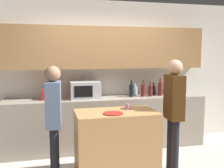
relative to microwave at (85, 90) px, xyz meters
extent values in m
cube|color=silver|center=(0.39, 0.34, 0.27)|extent=(6.40, 0.08, 2.70)
cube|color=#A37547|center=(0.39, 0.14, 0.74)|extent=(3.74, 0.32, 0.75)
cube|color=gray|center=(0.39, -0.01, -0.62)|extent=(3.60, 0.62, 0.93)
cube|color=#B27F4C|center=(0.27, -1.18, -0.61)|extent=(1.11, 0.63, 0.94)
cube|color=#B7BABC|center=(0.00, 0.00, 0.00)|extent=(0.52, 0.38, 0.30)
cube|color=black|center=(-0.05, -0.19, 0.00)|extent=(0.31, 0.01, 0.19)
cube|color=#B21E19|center=(-0.61, 0.00, -0.06)|extent=(0.26, 0.16, 0.18)
cube|color=black|center=(-0.66, 0.00, 0.03)|extent=(0.02, 0.11, 0.01)
cube|color=black|center=(-0.56, 0.00, 0.03)|extent=(0.02, 0.11, 0.01)
cylinder|color=#333D4C|center=(1.75, 0.00, -0.10)|extent=(0.14, 0.14, 0.10)
cylinder|color=#38662D|center=(1.75, 0.00, 0.04)|extent=(0.01, 0.01, 0.18)
sphere|color=#3D7A38|center=(1.75, 0.00, 0.18)|extent=(0.13, 0.13, 0.13)
cylinder|color=black|center=(0.85, -0.04, -0.04)|extent=(0.08, 0.08, 0.22)
cylinder|color=black|center=(0.85, -0.04, 0.11)|extent=(0.03, 0.03, 0.08)
cylinder|color=silver|center=(0.96, 0.07, -0.07)|extent=(0.09, 0.09, 0.17)
cylinder|color=silver|center=(0.96, 0.07, 0.05)|extent=(0.03, 0.03, 0.06)
cylinder|color=maroon|center=(1.07, -0.05, -0.04)|extent=(0.08, 0.08, 0.22)
cylinder|color=maroon|center=(1.07, -0.05, 0.11)|extent=(0.03, 0.03, 0.08)
cylinder|color=maroon|center=(1.21, -0.06, -0.05)|extent=(0.08, 0.08, 0.20)
cylinder|color=maroon|center=(1.21, -0.06, 0.08)|extent=(0.03, 0.03, 0.08)
cylinder|color=black|center=(1.31, 0.05, -0.06)|extent=(0.09, 0.09, 0.17)
cylinder|color=black|center=(1.31, 0.05, 0.06)|extent=(0.03, 0.03, 0.07)
cylinder|color=maroon|center=(1.42, -0.03, -0.03)|extent=(0.08, 0.08, 0.24)
cylinder|color=maroon|center=(1.42, -0.03, 0.13)|extent=(0.03, 0.03, 0.09)
cylinder|color=red|center=(0.20, -1.31, -0.14)|extent=(0.26, 0.26, 0.01)
cylinder|color=#BE749E|center=(0.46, -1.08, -0.11)|extent=(0.07, 0.07, 0.08)
cylinder|color=black|center=(1.10, -1.30, -0.69)|extent=(0.11, 0.11, 0.79)
cylinder|color=black|center=(1.11, -1.15, -0.69)|extent=(0.11, 0.11, 0.79)
cube|color=#46290F|center=(1.10, -1.22, 0.03)|extent=(0.21, 0.35, 0.63)
sphere|color=tan|center=(1.10, -1.22, 0.45)|extent=(0.22, 0.22, 0.22)
cylinder|color=black|center=(-0.55, -1.03, -0.70)|extent=(0.11, 0.11, 0.76)
cylinder|color=black|center=(-0.57, -1.19, -0.70)|extent=(0.11, 0.11, 0.76)
cube|color=slate|center=(-0.56, -1.11, -0.02)|extent=(0.22, 0.35, 0.60)
sphere|color=#9E7051|center=(-0.56, -1.11, 0.38)|extent=(0.21, 0.21, 0.21)
camera|label=1|loc=(-0.59, -4.57, 0.65)|focal=42.00mm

